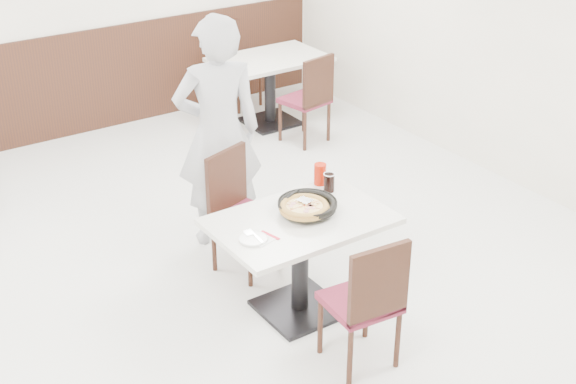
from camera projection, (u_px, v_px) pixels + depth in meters
floor at (245, 282)px, 6.08m from camera, size 7.00×7.00×0.00m
wall_back at (60, 4)px, 8.03m from camera, size 6.00×0.04×2.80m
wall_right at (537, 39)px, 6.94m from camera, size 0.04×7.00×2.80m
wainscot_back at (71, 85)px, 8.40m from camera, size 5.90×0.03×1.10m
main_table at (300, 265)px, 5.59m from camera, size 1.27×0.92×0.75m
chair_near at (360, 299)px, 5.05m from camera, size 0.46×0.46×0.95m
chair_far at (246, 214)px, 6.04m from camera, size 0.53×0.53×0.95m
trivet at (299, 211)px, 5.47m from camera, size 0.12×0.12×0.04m
pizza_pan at (307, 207)px, 5.47m from camera, size 0.43×0.43×0.01m
pizza at (304, 208)px, 5.42m from camera, size 0.37×0.37×0.02m
pizza_server at (305, 200)px, 5.46m from camera, size 0.10×0.12×0.00m
napkin at (261, 239)px, 5.18m from camera, size 0.19×0.19×0.00m
side_plate at (253, 239)px, 5.16m from camera, size 0.21×0.21×0.01m
fork at (257, 237)px, 5.16m from camera, size 0.03×0.16×0.00m
cola_glass at (329, 183)px, 5.76m from camera, size 0.08×0.08×0.13m
red_cup at (320, 174)px, 5.85m from camera, size 0.10×0.10×0.16m
diner_person at (218, 133)px, 6.24m from camera, size 0.79×0.64×1.89m
bg_table_right at (270, 91)px, 8.76m from camera, size 1.29×0.94×0.75m
bg_chair_right_near at (305, 98)px, 8.27m from camera, size 0.49×0.49×0.95m
bg_chair_right_far at (238, 67)px, 9.19m from camera, size 0.51×0.51×0.95m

